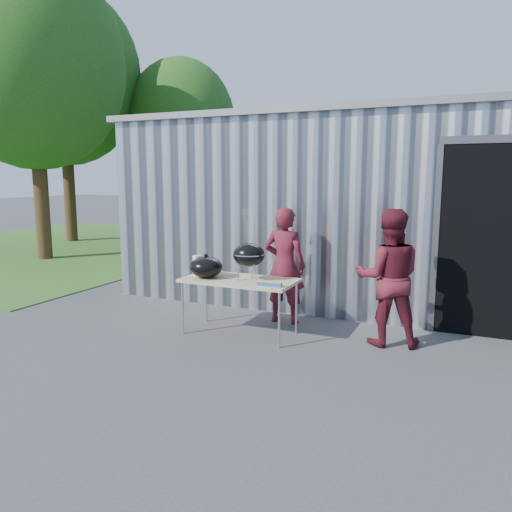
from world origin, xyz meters
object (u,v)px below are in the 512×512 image
at_px(folding_table, 239,282).
at_px(kettle_grill, 249,248).
at_px(person_bystander, 388,278).
at_px(person_cook, 285,265).

bearing_deg(folding_table, kettle_grill, -3.18).
xyz_separation_m(kettle_grill, person_bystander, (1.72, 0.38, -0.32)).
height_order(folding_table, person_bystander, person_bystander).
height_order(folding_table, person_cook, person_cook).
relative_size(folding_table, person_cook, 0.90).
xyz_separation_m(person_cook, person_bystander, (1.51, -0.37, 0.02)).
bearing_deg(kettle_grill, person_bystander, 12.55).
bearing_deg(folding_table, person_bystander, 11.39).
bearing_deg(kettle_grill, folding_table, 176.82).
relative_size(person_cook, person_bystander, 0.98).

